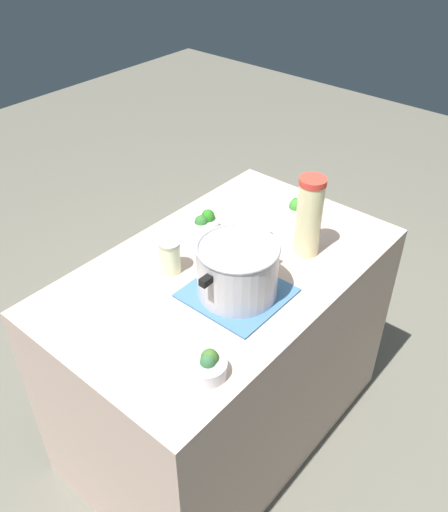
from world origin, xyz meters
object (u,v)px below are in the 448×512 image
cooking_pot (237,269)px  lemonade_pitcher (309,217)px  mason_jar (170,256)px  broccoli_bowl_front (208,365)px  broccoli_bowl_center (205,223)px  broccoli_bowl_back (297,211)px

cooking_pot → lemonade_pitcher: size_ratio=1.12×
mason_jar → broccoli_bowl_front: (0.26, 0.40, -0.03)m
broccoli_bowl_center → cooking_pot: bearing=57.6°
broccoli_bowl_center → broccoli_bowl_back: bearing=144.7°
lemonade_pitcher → broccoli_bowl_front: lemonade_pitcher is taller
mason_jar → broccoli_bowl_front: 0.48m
mason_jar → lemonade_pitcher: bearing=143.3°
cooking_pot → broccoli_bowl_center: size_ratio=3.28×
broccoli_bowl_front → broccoli_bowl_back: size_ratio=0.81×
lemonade_pitcher → mason_jar: lemonade_pitcher is taller
mason_jar → broccoli_bowl_back: bearing=166.1°
lemonade_pitcher → broccoli_bowl_front: bearing=9.7°
mason_jar → broccoli_bowl_front: mason_jar is taller
mason_jar → broccoli_bowl_back: 0.57m
cooking_pot → broccoli_bowl_front: bearing=26.0°
cooking_pot → broccoli_bowl_center: bearing=-122.4°
cooking_pot → broccoli_bowl_back: (-0.50, -0.11, -0.07)m
mason_jar → broccoli_bowl_center: mason_jar is taller
lemonade_pitcher → broccoli_bowl_back: lemonade_pitcher is taller
mason_jar → broccoli_bowl_back: (-0.56, 0.14, -0.03)m
lemonade_pitcher → broccoli_bowl_center: lemonade_pitcher is taller
mason_jar → broccoli_bowl_front: size_ratio=1.09×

